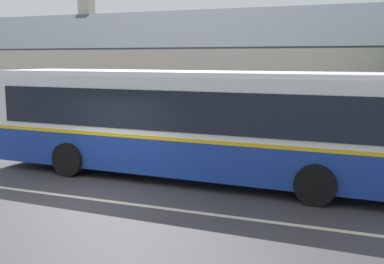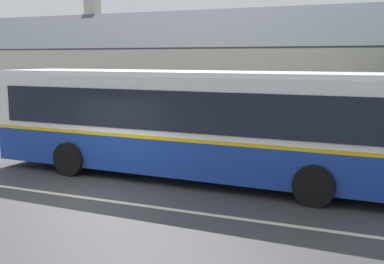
% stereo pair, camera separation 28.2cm
% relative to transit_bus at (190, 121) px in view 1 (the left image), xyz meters
% --- Properties ---
extents(ground_plane, '(300.00, 300.00, 0.00)m').
position_rel_transit_bus_xyz_m(ground_plane, '(-1.59, -2.90, -1.66)').
color(ground_plane, '#38383A').
extents(sidewalk_far, '(60.00, 3.00, 0.15)m').
position_rel_transit_bus_xyz_m(sidewalk_far, '(-1.59, 3.10, -1.59)').
color(sidewalk_far, gray).
rests_on(sidewalk_far, ground).
extents(lane_divider_stripe, '(60.00, 0.16, 0.01)m').
position_rel_transit_bus_xyz_m(lane_divider_stripe, '(-1.59, -2.90, -1.66)').
color(lane_divider_stripe, beige).
rests_on(lane_divider_stripe, ground).
extents(community_building, '(26.37, 8.70, 6.84)m').
position_rel_transit_bus_xyz_m(community_building, '(-3.70, 10.04, 0.38)').
color(community_building, beige).
rests_on(community_building, ground).
extents(transit_bus, '(12.38, 3.01, 3.08)m').
position_rel_transit_bus_xyz_m(transit_bus, '(0.00, 0.00, 0.00)').
color(transit_bus, navy).
rests_on(transit_bus, ground).
extents(bench_by_building, '(1.63, 0.51, 0.94)m').
position_rel_transit_bus_xyz_m(bench_by_building, '(-5.67, 3.10, -1.10)').
color(bench_by_building, brown).
rests_on(bench_by_building, sidewalk_far).
extents(bike_rack, '(1.16, 0.06, 0.78)m').
position_rel_transit_bus_xyz_m(bike_rack, '(-8.84, 3.05, -0.98)').
color(bike_rack, slate).
rests_on(bike_rack, sidewalk_far).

